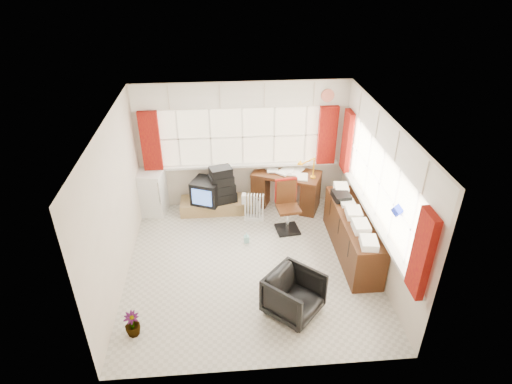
% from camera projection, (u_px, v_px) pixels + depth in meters
% --- Properties ---
extents(ground, '(4.00, 4.00, 0.00)m').
position_uv_depth(ground, '(251.00, 265.00, 7.07)').
color(ground, beige).
rests_on(ground, ground).
extents(room_walls, '(4.00, 4.00, 4.00)m').
position_uv_depth(room_walls, '(250.00, 186.00, 6.31)').
color(room_walls, beige).
rests_on(room_walls, ground).
extents(window_back, '(3.70, 0.12, 3.60)m').
position_uv_depth(window_back, '(243.00, 162.00, 8.26)').
color(window_back, '#FFEFC9').
rests_on(window_back, room_walls).
extents(window_right, '(0.12, 3.70, 3.60)m').
position_uv_depth(window_right, '(373.00, 212.00, 6.73)').
color(window_right, '#FFEFC9').
rests_on(window_right, room_walls).
extents(curtains, '(3.83, 3.83, 1.15)m').
position_uv_depth(curtains, '(301.00, 159.00, 7.19)').
color(curtains, '#972108').
rests_on(curtains, room_walls).
extents(overhead_cabinets, '(3.98, 3.98, 0.48)m').
position_uv_depth(overhead_cabinets, '(306.00, 113.00, 6.84)').
color(overhead_cabinets, white).
rests_on(overhead_cabinets, room_walls).
extents(desk, '(1.44, 1.10, 0.79)m').
position_uv_depth(desk, '(286.00, 187.00, 8.47)').
color(desk, '#4A2411').
rests_on(desk, ground).
extents(desk_lamp, '(0.19, 0.17, 0.43)m').
position_uv_depth(desk_lamp, '(314.00, 163.00, 7.99)').
color(desk_lamp, '#F8AD0A').
rests_on(desk_lamp, desk).
extents(task_chair, '(0.46, 0.48, 0.98)m').
position_uv_depth(task_chair, '(287.00, 203.00, 7.75)').
color(task_chair, black).
rests_on(task_chair, ground).
extents(office_chair, '(0.99, 0.99, 0.65)m').
position_uv_depth(office_chair, '(294.00, 295.00, 6.02)').
color(office_chair, black).
rests_on(office_chair, ground).
extents(radiator, '(0.39, 0.21, 0.55)m').
position_uv_depth(radiator, '(254.00, 210.00, 8.12)').
color(radiator, white).
rests_on(radiator, ground).
extents(credenza, '(0.50, 2.00, 0.85)m').
position_uv_depth(credenza, '(352.00, 233.00, 7.16)').
color(credenza, '#4A2411').
rests_on(credenza, ground).
extents(file_tray, '(0.30, 0.37, 0.12)m').
position_uv_depth(file_tray, '(341.00, 196.00, 7.42)').
color(file_tray, black).
rests_on(file_tray, credenza).
extents(tv_bench, '(1.40, 0.50, 0.25)m').
position_uv_depth(tv_bench, '(217.00, 205.00, 8.44)').
color(tv_bench, tan).
rests_on(tv_bench, ground).
extents(crt_tv, '(0.66, 0.63, 0.47)m').
position_uv_depth(crt_tv, '(207.00, 191.00, 8.19)').
color(crt_tv, black).
rests_on(crt_tv, tv_bench).
extents(hifi_stack, '(0.60, 0.47, 0.73)m').
position_uv_depth(hifi_stack, '(221.00, 186.00, 8.18)').
color(hifi_stack, black).
rests_on(hifi_stack, tv_bench).
extents(mini_fridge, '(0.59, 0.60, 0.88)m').
position_uv_depth(mini_fridge, '(151.00, 192.00, 8.26)').
color(mini_fridge, white).
rests_on(mini_fridge, ground).
extents(spray_bottle_a, '(0.18, 0.18, 0.33)m').
position_uv_depth(spray_bottle_a, '(256.00, 205.00, 8.38)').
color(spray_bottle_a, silver).
rests_on(spray_bottle_a, ground).
extents(spray_bottle_b, '(0.09, 0.10, 0.19)m').
position_uv_depth(spray_bottle_b, '(247.00, 238.00, 7.56)').
color(spray_bottle_b, '#90D8D2').
rests_on(spray_bottle_b, ground).
extents(flower_vase, '(0.22, 0.22, 0.38)m').
position_uv_depth(flower_vase, '(132.00, 324.00, 5.73)').
color(flower_vase, black).
rests_on(flower_vase, ground).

